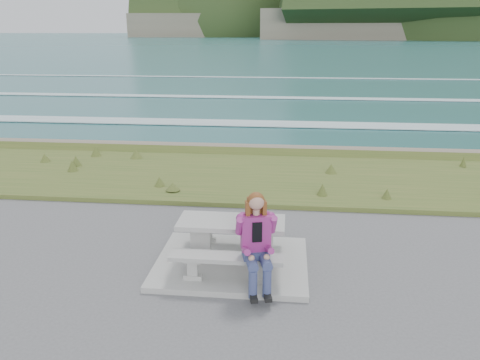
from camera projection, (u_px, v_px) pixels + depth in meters
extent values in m
cube|color=#A1A19C|center=(232.00, 263.00, 8.13)|extent=(2.60, 2.10, 0.10)
cube|color=#A1A19C|center=(201.00, 257.00, 8.16)|extent=(0.62, 0.12, 0.08)
cube|color=#A1A19C|center=(201.00, 241.00, 8.07)|extent=(0.34, 0.09, 0.51)
cube|color=#A1A19C|center=(200.00, 226.00, 7.98)|extent=(0.62, 0.12, 0.08)
cube|color=#A1A19C|center=(263.00, 260.00, 8.05)|extent=(0.62, 0.12, 0.08)
cube|color=#A1A19C|center=(263.00, 244.00, 7.96)|extent=(0.34, 0.09, 0.51)
cube|color=#A1A19C|center=(263.00, 228.00, 7.87)|extent=(0.62, 0.12, 0.08)
cube|color=#A1A19C|center=(231.00, 223.00, 7.90)|extent=(1.80, 0.75, 0.08)
cube|color=#A1A19C|center=(193.00, 277.00, 7.50)|extent=(0.30, 0.12, 0.08)
cube|color=#A1A19C|center=(193.00, 268.00, 7.45)|extent=(0.17, 0.09, 0.22)
cube|color=#A1A19C|center=(192.00, 260.00, 7.40)|extent=(0.30, 0.12, 0.08)
cube|color=#A1A19C|center=(260.00, 280.00, 7.39)|extent=(0.30, 0.12, 0.08)
cube|color=#A1A19C|center=(260.00, 272.00, 7.34)|extent=(0.17, 0.09, 0.22)
cube|color=#A1A19C|center=(260.00, 263.00, 7.30)|extent=(0.30, 0.12, 0.08)
cube|color=#A1A19C|center=(226.00, 257.00, 7.33)|extent=(1.80, 0.35, 0.07)
cube|color=#A1A19C|center=(208.00, 240.00, 8.82)|extent=(0.30, 0.12, 0.08)
cube|color=#A1A19C|center=(208.00, 232.00, 8.78)|extent=(0.17, 0.09, 0.22)
cube|color=#A1A19C|center=(207.00, 225.00, 8.73)|extent=(0.30, 0.12, 0.08)
cube|color=#A1A19C|center=(265.00, 242.00, 8.71)|extent=(0.30, 0.12, 0.08)
cube|color=#A1A19C|center=(265.00, 235.00, 8.67)|extent=(0.17, 0.09, 0.22)
cube|color=#A1A19C|center=(265.00, 227.00, 8.62)|extent=(0.30, 0.12, 0.08)
cube|color=#A1A19C|center=(236.00, 223.00, 8.65)|extent=(1.80, 0.35, 0.07)
cube|color=#37541F|center=(254.00, 179.00, 12.88)|extent=(160.00, 4.50, 0.22)
cube|color=#665D4D|center=(260.00, 153.00, 15.63)|extent=(160.00, 0.80, 2.20)
plane|color=#215B5E|center=(290.00, 37.00, 415.77)|extent=(1600.00, 1600.00, 0.00)
cube|color=silver|center=(268.00, 156.00, 21.93)|extent=(220.00, 3.00, 0.06)
cube|color=silver|center=(274.00, 124.00, 29.51)|extent=(220.00, 2.00, 0.06)
cube|color=silver|center=(279.00, 98.00, 40.87)|extent=(220.00, 1.40, 0.06)
cube|color=silver|center=(283.00, 78.00, 57.91)|extent=(220.00, 1.00, 0.06)
cube|color=#665D4D|center=(247.00, 26.00, 426.46)|extent=(201.55, 149.04, 18.00)
ellipsoid|color=#1F3015|center=(247.00, 23.00, 425.54)|extent=(211.86, 162.91, 113.41)
cube|color=navy|center=(258.00, 273.00, 7.10)|extent=(0.56, 0.83, 0.58)
cube|color=#8F2575|center=(256.00, 232.00, 7.16)|extent=(0.49, 0.35, 0.57)
sphere|color=tan|center=(256.00, 202.00, 6.99)|extent=(0.24, 0.24, 0.24)
sphere|color=brown|center=(256.00, 201.00, 7.01)|extent=(0.26, 0.26, 0.26)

